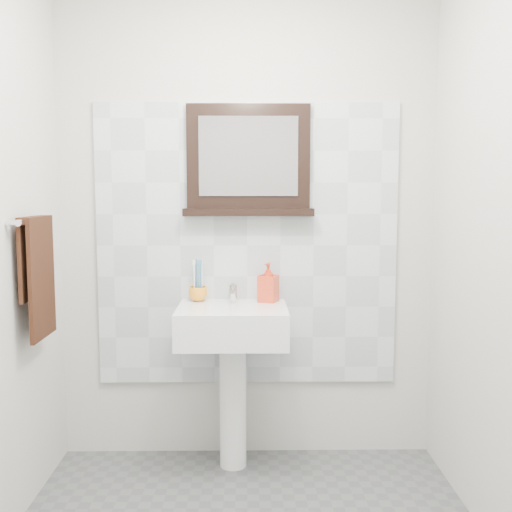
{
  "coord_description": "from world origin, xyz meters",
  "views": [
    {
      "loc": [
        0.0,
        -2.1,
        1.44
      ],
      "look_at": [
        0.04,
        0.55,
        1.15
      ],
      "focal_mm": 42.0,
      "sensor_mm": 36.0,
      "label": 1
    }
  ],
  "objects_px": {
    "hand_towel": "(38,268)",
    "toothbrush_cup": "(198,294)",
    "framed_mirror": "(248,163)",
    "pedestal_sink": "(232,342)",
    "soap_dispenser": "(268,282)"
  },
  "relations": [
    {
      "from": "hand_towel",
      "to": "toothbrush_cup",
      "type": "bearing_deg",
      "value": 32.84
    },
    {
      "from": "framed_mirror",
      "to": "hand_towel",
      "type": "xyz_separation_m",
      "value": [
        -0.95,
        -0.48,
        -0.49
      ]
    },
    {
      "from": "toothbrush_cup",
      "to": "framed_mirror",
      "type": "xyz_separation_m",
      "value": [
        0.27,
        0.04,
        0.69
      ]
    },
    {
      "from": "framed_mirror",
      "to": "hand_towel",
      "type": "height_order",
      "value": "framed_mirror"
    },
    {
      "from": "pedestal_sink",
      "to": "toothbrush_cup",
      "type": "height_order",
      "value": "pedestal_sink"
    },
    {
      "from": "soap_dispenser",
      "to": "pedestal_sink",
      "type": "bearing_deg",
      "value": -122.95
    },
    {
      "from": "framed_mirror",
      "to": "hand_towel",
      "type": "relative_size",
      "value": 1.24
    },
    {
      "from": "toothbrush_cup",
      "to": "soap_dispenser",
      "type": "height_order",
      "value": "soap_dispenser"
    },
    {
      "from": "pedestal_sink",
      "to": "toothbrush_cup",
      "type": "distance_m",
      "value": 0.32
    },
    {
      "from": "toothbrush_cup",
      "to": "hand_towel",
      "type": "height_order",
      "value": "hand_towel"
    },
    {
      "from": "pedestal_sink",
      "to": "toothbrush_cup",
      "type": "relative_size",
      "value": 9.8
    },
    {
      "from": "framed_mirror",
      "to": "toothbrush_cup",
      "type": "bearing_deg",
      "value": -171.31
    },
    {
      "from": "framed_mirror",
      "to": "hand_towel",
      "type": "bearing_deg",
      "value": -153.13
    },
    {
      "from": "pedestal_sink",
      "to": "framed_mirror",
      "type": "bearing_deg",
      "value": 66.14
    },
    {
      "from": "soap_dispenser",
      "to": "toothbrush_cup",
      "type": "bearing_deg",
      "value": -160.25
    }
  ]
}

